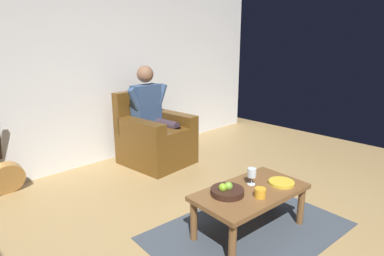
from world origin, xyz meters
TOP-DOWN VIEW (x-y plane):
  - wall_back at (0.00, -2.88)m, footprint 6.15×0.06m
  - rug at (-0.14, -0.42)m, footprint 1.77×1.26m
  - armchair at (-0.58, -2.30)m, footprint 0.82×0.88m
  - person_seated at (-0.58, -2.32)m, footprint 0.66×0.62m
  - coffee_table at (-0.14, -0.42)m, footprint 1.03×0.61m
  - guitar at (1.14, -2.68)m, footprint 0.36×0.30m
  - wine_glass_near at (-0.23, -0.48)m, footprint 0.08×0.08m
  - fruit_bowl at (0.07, -0.50)m, footprint 0.27×0.27m
  - decorative_dish at (-0.43, -0.30)m, footprint 0.22×0.22m
  - candle_jar at (-0.09, -0.29)m, footprint 0.09×0.09m

SIDE VIEW (x-z plane):
  - rug at x=-0.14m, z-range 0.00..0.01m
  - guitar at x=1.14m, z-range -0.28..0.72m
  - coffee_table at x=-0.14m, z-range 0.14..0.53m
  - armchair at x=-0.58m, z-range -0.14..0.81m
  - decorative_dish at x=-0.43m, z-range 0.39..0.42m
  - fruit_bowl at x=0.07m, z-range 0.37..0.48m
  - candle_jar at x=-0.09m, z-range 0.39..0.47m
  - wine_glass_near at x=-0.23m, z-range 0.42..0.57m
  - person_seated at x=-0.58m, z-range 0.05..1.34m
  - wall_back at x=0.00m, z-range 0.00..2.72m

